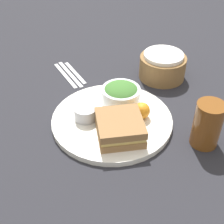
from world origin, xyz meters
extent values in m
plane|color=#232328|center=(0.00, 0.00, 0.00)|extent=(4.00, 4.00, 0.00)
cylinder|color=white|center=(0.00, 0.00, 0.01)|extent=(0.33, 0.33, 0.02)
cube|color=olive|center=(0.07, -0.02, 0.03)|extent=(0.15, 0.15, 0.02)
cube|color=#E5C666|center=(0.07, -0.02, 0.04)|extent=(0.14, 0.14, 0.01)
cube|color=olive|center=(0.07, -0.02, 0.06)|extent=(0.15, 0.15, 0.02)
cylinder|color=white|center=(-0.05, 0.06, 0.04)|extent=(0.11, 0.11, 0.04)
ellipsoid|color=#3D702D|center=(-0.05, 0.06, 0.05)|extent=(0.10, 0.10, 0.04)
cylinder|color=#B7B7BC|center=(-0.03, -0.06, 0.03)|extent=(0.06, 0.06, 0.04)
sphere|color=orange|center=(0.04, 0.07, 0.04)|extent=(0.04, 0.04, 0.04)
cylinder|color=brown|center=(0.18, 0.17, 0.06)|extent=(0.07, 0.07, 0.12)
cylinder|color=olive|center=(-0.13, 0.26, 0.04)|extent=(0.15, 0.15, 0.07)
cylinder|color=white|center=(-0.13, 0.26, 0.08)|extent=(0.13, 0.13, 0.01)
cube|color=silver|center=(-0.29, -0.03, 0.00)|extent=(0.17, 0.02, 0.01)
cube|color=silver|center=(-0.29, -0.01, 0.00)|extent=(0.18, 0.02, 0.01)
cube|color=silver|center=(-0.29, 0.01, 0.00)|extent=(0.16, 0.02, 0.01)
camera|label=1|loc=(0.58, -0.31, 0.56)|focal=50.00mm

